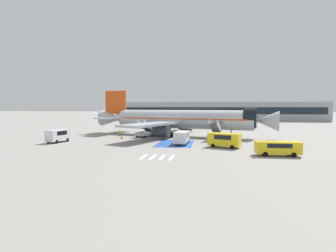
{
  "coord_description": "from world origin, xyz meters",
  "views": [
    {
      "loc": [
        5.42,
        -57.06,
        6.28
      ],
      "look_at": [
        -3.36,
        -1.57,
        2.2
      ],
      "focal_mm": 28.0,
      "sensor_mm": 36.0,
      "label": 1
    }
  ],
  "objects": [
    {
      "name": "traffic_cone_0",
      "position": [
        -11.53,
        -8.0,
        0.34
      ],
      "size": [
        0.6,
        0.6,
        0.67
      ],
      "color": "orange",
      "rests_on": "ground_plane"
    },
    {
      "name": "apron_stand_patch_blue",
      "position": [
        -0.37,
        -12.64,
        0.0
      ],
      "size": [
        6.08,
        9.53,
        0.01
      ],
      "primitive_type": "cube",
      "color": "#2856A8",
      "rests_on": "ground_plane"
    },
    {
      "name": "ground_crew_2",
      "position": [
        -0.49,
        -5.01,
        1.07
      ],
      "size": [
        0.36,
        0.48,
        1.84
      ],
      "rotation": [
        0.0,
        0.0,
        5.04
      ],
      "color": "black",
      "rests_on": "ground_plane"
    },
    {
      "name": "service_van_0",
      "position": [
        -21.12,
        -14.45,
        1.34
      ],
      "size": [
        2.7,
        4.6,
        2.25
      ],
      "rotation": [
        0.0,
        0.0,
        2.94
      ],
      "color": "silver",
      "rests_on": "ground_plane"
    },
    {
      "name": "ground_crew_1",
      "position": [
        0.8,
        -7.27,
        1.04
      ],
      "size": [
        0.29,
        0.46,
        1.79
      ],
      "rotation": [
        0.0,
        0.0,
        1.71
      ],
      "color": "black",
      "rests_on": "ground_plane"
    },
    {
      "name": "apron_walkway_bar_3",
      "position": [
        0.83,
        -25.18,
        0.0
      ],
      "size": [
        0.44,
        3.6,
        0.01
      ],
      "primitive_type": "cube",
      "color": "silver",
      "rests_on": "ground_plane"
    },
    {
      "name": "boarding_stairs_aft",
      "position": [
        -8.01,
        -3.24,
        0.96
      ],
      "size": [
        3.28,
        5.54,
        3.74
      ],
      "rotation": [
        0.0,
        0.0,
        -0.24
      ],
      "color": "#ADB2BA",
      "rests_on": "ground_plane"
    },
    {
      "name": "apron_leadline_yellow",
      "position": [
        -0.37,
        -0.41,
        0.0
      ],
      "size": [
        71.93,
        17.85,
        0.01
      ],
      "primitive_type": "cube",
      "rotation": [
        0.0,
        0.0,
        -1.81
      ],
      "color": "gold",
      "rests_on": "ground_plane"
    },
    {
      "name": "airliner",
      "position": [
        -0.97,
        -0.27,
        3.55
      ],
      "size": [
        40.28,
        32.68,
        10.19
      ],
      "rotation": [
        0.0,
        0.0,
        -1.81
      ],
      "color": "#B7BCC4",
      "rests_on": "ground_plane"
    },
    {
      "name": "apron_walkway_bar_0",
      "position": [
        -2.77,
        -25.18,
        0.0
      ],
      "size": [
        0.44,
        3.6,
        0.01
      ],
      "primitive_type": "cube",
      "color": "silver",
      "rests_on": "ground_plane"
    },
    {
      "name": "service_van_3",
      "position": [
        14.15,
        -21.91,
        1.13
      ],
      "size": [
        5.57,
        1.99,
        1.85
      ],
      "rotation": [
        0.0,
        0.0,
        4.74
      ],
      "color": "yellow",
      "rests_on": "ground_plane"
    },
    {
      "name": "ground_crew_3",
      "position": [
        -13.19,
        -4.35,
        0.91
      ],
      "size": [
        0.29,
        0.46,
        1.6
      ],
      "rotation": [
        0.0,
        0.0,
        4.86
      ],
      "color": "black",
      "rests_on": "ground_plane"
    },
    {
      "name": "boarding_stairs_forward",
      "position": [
        6.56,
        -6.82,
        1.0
      ],
      "size": [
        3.28,
        5.54,
        4.09
      ],
      "rotation": [
        0.0,
        0.0,
        -0.24
      ],
      "color": "#ADB2BA",
      "rests_on": "ground_plane"
    },
    {
      "name": "service_van_2",
      "position": [
        0.84,
        -13.11,
        1.28
      ],
      "size": [
        2.28,
        5.2,
        2.13
      ],
      "rotation": [
        0.0,
        0.0,
        3.09
      ],
      "color": "silver",
      "rests_on": "ground_plane"
    },
    {
      "name": "apron_walkway_bar_1",
      "position": [
        -1.57,
        -25.18,
        0.0
      ],
      "size": [
        0.44,
        3.6,
        0.01
      ],
      "primitive_type": "cube",
      "color": "silver",
      "rests_on": "ground_plane"
    },
    {
      "name": "terminal_building",
      "position": [
        9.02,
        67.36,
        4.26
      ],
      "size": [
        94.55,
        12.1,
        8.52
      ],
      "color": "#9EA3A8",
      "rests_on": "ground_plane"
    },
    {
      "name": "apron_walkway_bar_2",
      "position": [
        -0.37,
        -25.18,
        0.0
      ],
      "size": [
        0.44,
        3.6,
        0.01
      ],
      "primitive_type": "cube",
      "color": "silver",
      "rests_on": "ground_plane"
    },
    {
      "name": "service_van_1",
      "position": [
        7.77,
        -15.87,
        1.33
      ],
      "size": [
        5.26,
        3.59,
        2.22
      ],
      "rotation": [
        0.0,
        0.0,
        4.37
      ],
      "color": "yellow",
      "rests_on": "ground_plane"
    },
    {
      "name": "ground_crew_0",
      "position": [
        -3.99,
        -4.42,
        0.97
      ],
      "size": [
        0.31,
        0.47,
        1.7
      ],
      "rotation": [
        0.0,
        0.0,
        4.91
      ],
      "color": "black",
      "rests_on": "ground_plane"
    },
    {
      "name": "fuel_tanker",
      "position": [
        -9.81,
        18.65,
        1.79
      ],
      "size": [
        9.28,
        3.22,
        3.54
      ],
      "rotation": [
        0.0,
        0.0,
        1.49
      ],
      "color": "#38383D",
      "rests_on": "ground_plane"
    },
    {
      "name": "ground_plane",
      "position": [
        0.0,
        0.0,
        0.0
      ],
      "size": [
        600.0,
        600.0,
        0.0
      ],
      "primitive_type": "plane",
      "color": "gray"
    }
  ]
}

